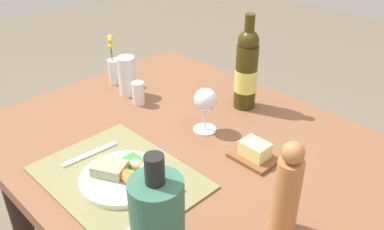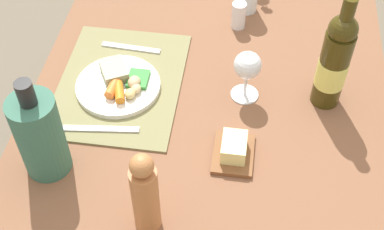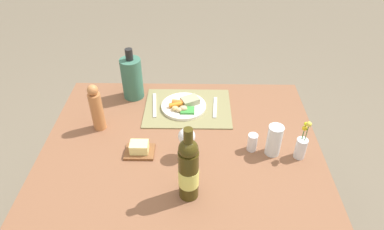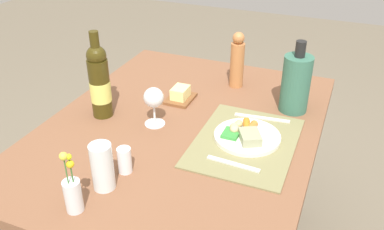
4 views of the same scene
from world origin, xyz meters
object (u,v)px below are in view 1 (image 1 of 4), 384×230
object	(u,v)px
cooler_bottle	(158,224)
salt_shaker	(138,93)
dinner_plate	(123,175)
water_tumbler	(127,78)
fork	(90,154)
wine_glass	(205,101)
flower_vase	(114,68)
wine_bottle	(246,70)
pepper_mill	(287,190)
dining_table	(190,171)
knife	(156,211)
butter_dish	(255,153)

from	to	relation	value
cooler_bottle	salt_shaker	bearing A→B (deg)	145.20
dinner_plate	salt_shaker	distance (m)	0.43
cooler_bottle	water_tumbler	bearing A→B (deg)	147.65
fork	wine_glass	xyz separation A→B (m)	(0.14, 0.35, 0.10)
dinner_plate	flower_vase	xyz separation A→B (m)	(-0.51, 0.34, 0.04)
water_tumbler	wine_bottle	xyz separation A→B (m)	(0.36, 0.24, 0.08)
pepper_mill	fork	bearing A→B (deg)	-163.91
dining_table	flower_vase	xyz separation A→B (m)	(-0.52, 0.09, 0.16)
dining_table	fork	bearing A→B (deg)	-123.04
knife	pepper_mill	world-z (taller)	pepper_mill
dinner_plate	butter_dish	size ratio (longest dim) A/B	1.79
pepper_mill	cooler_bottle	distance (m)	0.30
flower_vase	water_tumbler	bearing A→B (deg)	-10.78
cooler_bottle	flower_vase	bearing A→B (deg)	150.34
knife	water_tumbler	distance (m)	0.65
cooler_bottle	butter_dish	size ratio (longest dim) A/B	2.18
flower_vase	salt_shaker	xyz separation A→B (m)	(0.20, -0.04, -0.02)
water_tumbler	wine_glass	xyz separation A→B (m)	(0.38, 0.02, 0.04)
dinner_plate	cooler_bottle	distance (m)	0.32
knife	dining_table	bearing A→B (deg)	113.69
flower_vase	wine_glass	distance (m)	0.49
knife	water_tumbler	xyz separation A→B (m)	(-0.56, 0.34, 0.06)
salt_shaker	cooler_bottle	bearing A→B (deg)	-34.80
butter_dish	wine_bottle	distance (m)	0.34
fork	wine_glass	distance (m)	0.38
salt_shaker	butter_dish	bearing A→B (deg)	3.47
knife	salt_shaker	size ratio (longest dim) A/B	2.44
dinner_plate	fork	xyz separation A→B (m)	(-0.16, -0.00, -0.01)
fork	wine_glass	world-z (taller)	wine_glass
dining_table	water_tumbler	size ratio (longest dim) A/B	8.50
butter_dish	dinner_plate	bearing A→B (deg)	-119.67
water_tumbler	flower_vase	world-z (taller)	flower_vase
cooler_bottle	wine_glass	world-z (taller)	cooler_bottle
cooler_bottle	wine_glass	bearing A→B (deg)	123.65
butter_dish	fork	bearing A→B (deg)	-136.12
dining_table	wine_glass	world-z (taller)	wine_glass
pepper_mill	wine_bottle	bearing A→B (deg)	137.71
pepper_mill	flower_vase	xyz separation A→B (m)	(-0.92, 0.18, -0.05)
fork	cooler_bottle	size ratio (longest dim) A/B	0.62
butter_dish	wine_glass	world-z (taller)	wine_glass
pepper_mill	wine_glass	size ratio (longest dim) A/B	1.64
pepper_mill	wine_glass	bearing A→B (deg)	156.65
flower_vase	wine_glass	xyz separation A→B (m)	(0.49, 0.00, 0.04)
flower_vase	wine_bottle	bearing A→B (deg)	24.30
pepper_mill	water_tumbler	distance (m)	0.82
pepper_mill	dinner_plate	bearing A→B (deg)	-158.49
pepper_mill	flower_vase	size ratio (longest dim) A/B	1.24
butter_dish	salt_shaker	distance (m)	0.50
salt_shaker	dinner_plate	bearing A→B (deg)	-43.98
dining_table	water_tumbler	xyz separation A→B (m)	(-0.40, 0.07, 0.17)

